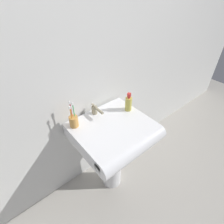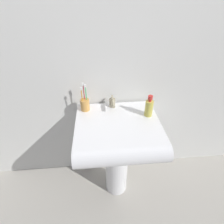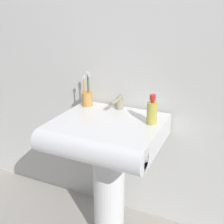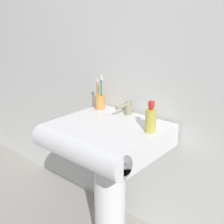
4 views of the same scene
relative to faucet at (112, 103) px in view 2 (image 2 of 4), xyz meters
The scene contains 7 objects.
ground_plane 0.84m from the faucet, 83.81° to the right, with size 6.00×6.00×0.00m, color #ADA89E.
wall_back 0.40m from the faucet, 79.93° to the left, with size 5.00×0.05×2.40m, color silver.
sink_pedestal 0.53m from the faucet, 83.81° to the right, with size 0.19×0.19×0.65m, color white.
sink_basin 0.25m from the faucet, 85.14° to the right, with size 0.58×0.55×0.12m.
faucet is the anchor object (origin of this frame).
toothbrush_cup 0.21m from the faucet, behind, with size 0.07×0.07×0.22m.
soap_bottle 0.28m from the faucet, 26.91° to the right, with size 0.06×0.06×0.16m.
Camera 2 is at (-0.12, -0.94, 1.52)m, focal length 28.00 mm.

